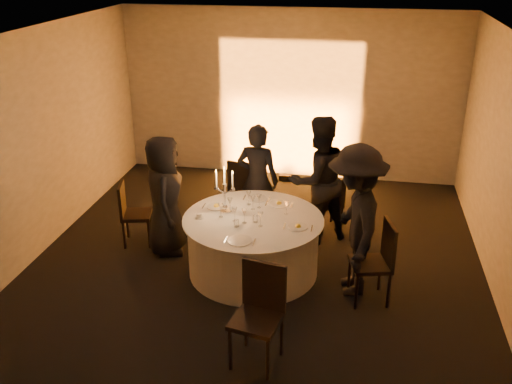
% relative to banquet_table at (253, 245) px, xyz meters
% --- Properties ---
extents(floor, '(7.00, 7.00, 0.00)m').
position_rel_banquet_table_xyz_m(floor, '(0.00, 0.00, -0.38)').
color(floor, black).
rests_on(floor, ground).
extents(ceiling, '(7.00, 7.00, 0.00)m').
position_rel_banquet_table_xyz_m(ceiling, '(0.00, 0.00, 2.62)').
color(ceiling, white).
rests_on(ceiling, wall_back).
extents(wall_back, '(7.00, 0.00, 7.00)m').
position_rel_banquet_table_xyz_m(wall_back, '(0.00, 3.50, 1.12)').
color(wall_back, '#A39E98').
rests_on(wall_back, floor).
extents(wall_front, '(7.00, 0.00, 7.00)m').
position_rel_banquet_table_xyz_m(wall_front, '(0.00, -3.50, 1.12)').
color(wall_front, '#A39E98').
rests_on(wall_front, floor).
extents(wall_left, '(0.00, 7.00, 7.00)m').
position_rel_banquet_table_xyz_m(wall_left, '(-3.00, 0.00, 1.12)').
color(wall_left, '#A39E98').
rests_on(wall_left, floor).
extents(uplighter_fixture, '(0.25, 0.12, 0.10)m').
position_rel_banquet_table_xyz_m(uplighter_fixture, '(0.00, 3.20, -0.33)').
color(uplighter_fixture, black).
rests_on(uplighter_fixture, floor).
extents(banquet_table, '(1.80, 1.80, 0.77)m').
position_rel_banquet_table_xyz_m(banquet_table, '(0.00, 0.00, 0.00)').
color(banquet_table, black).
rests_on(banquet_table, floor).
extents(chair_left, '(0.49, 0.49, 0.92)m').
position_rel_banquet_table_xyz_m(chair_left, '(-1.85, 0.45, 0.13)').
color(chair_left, black).
rests_on(chair_left, floor).
extents(chair_back_left, '(0.52, 0.52, 0.98)m').
position_rel_banquet_table_xyz_m(chair_back_left, '(-0.43, 1.49, 0.17)').
color(chair_back_left, black).
rests_on(chair_back_left, floor).
extents(chair_back_right, '(0.51, 0.51, 0.85)m').
position_rel_banquet_table_xyz_m(chair_back_right, '(0.90, 1.35, 0.09)').
color(chair_back_right, black).
rests_on(chair_back_right, floor).
extents(chair_right, '(0.54, 0.54, 1.02)m').
position_rel_banquet_table_xyz_m(chair_right, '(1.57, -0.37, 0.19)').
color(chair_right, black).
rests_on(chair_right, floor).
extents(chair_front, '(0.55, 0.55, 1.07)m').
position_rel_banquet_table_xyz_m(chair_front, '(0.38, -1.66, 0.22)').
color(chair_front, black).
rests_on(chair_front, floor).
extents(guest_left, '(0.72, 0.93, 1.68)m').
position_rel_banquet_table_xyz_m(guest_left, '(-1.28, 0.33, 0.45)').
color(guest_left, black).
rests_on(guest_left, floor).
extents(guest_back_left, '(0.66, 0.48, 1.69)m').
position_rel_banquet_table_xyz_m(guest_back_left, '(-0.14, 1.07, 0.46)').
color(guest_back_left, black).
rests_on(guest_back_left, floor).
extents(guest_back_right, '(1.14, 1.09, 1.85)m').
position_rel_banquet_table_xyz_m(guest_back_right, '(0.73, 1.06, 0.54)').
color(guest_back_right, black).
rests_on(guest_back_right, floor).
extents(guest_right, '(0.88, 1.32, 1.89)m').
position_rel_banquet_table_xyz_m(guest_right, '(1.27, -0.20, 0.56)').
color(guest_right, black).
rests_on(guest_right, floor).
extents(plate_left, '(0.36, 0.25, 0.08)m').
position_rel_banquet_table_xyz_m(plate_left, '(-0.54, 0.24, 0.40)').
color(plate_left, silver).
rests_on(plate_left, banquet_table).
extents(plate_back_left, '(0.36, 0.28, 0.01)m').
position_rel_banquet_table_xyz_m(plate_back_left, '(-0.07, 0.60, 0.39)').
color(plate_back_left, silver).
rests_on(plate_back_left, banquet_table).
extents(plate_back_right, '(0.35, 0.27, 0.08)m').
position_rel_banquet_table_xyz_m(plate_back_right, '(0.26, 0.47, 0.40)').
color(plate_back_right, silver).
rests_on(plate_back_right, banquet_table).
extents(plate_right, '(0.36, 0.25, 0.08)m').
position_rel_banquet_table_xyz_m(plate_right, '(0.59, -0.15, 0.40)').
color(plate_right, silver).
rests_on(plate_right, banquet_table).
extents(plate_front, '(0.36, 0.29, 0.01)m').
position_rel_banquet_table_xyz_m(plate_front, '(-0.04, -0.62, 0.39)').
color(plate_front, silver).
rests_on(plate_front, banquet_table).
extents(coffee_cup, '(0.11, 0.11, 0.07)m').
position_rel_banquet_table_xyz_m(coffee_cup, '(-0.67, -0.12, 0.42)').
color(coffee_cup, silver).
rests_on(coffee_cup, banquet_table).
extents(candelabra, '(0.27, 0.13, 0.64)m').
position_rel_banquet_table_xyz_m(candelabra, '(-0.39, 0.12, 0.61)').
color(candelabra, silver).
rests_on(candelabra, banquet_table).
extents(wine_glass_a, '(0.07, 0.07, 0.19)m').
position_rel_banquet_table_xyz_m(wine_glass_a, '(-0.08, -0.15, 0.52)').
color(wine_glass_a, white).
rests_on(wine_glass_a, banquet_table).
extents(wine_glass_b, '(0.07, 0.07, 0.19)m').
position_rel_banquet_table_xyz_m(wine_glass_b, '(0.40, 0.20, 0.52)').
color(wine_glass_b, white).
rests_on(wine_glass_b, banquet_table).
extents(wine_glass_c, '(0.07, 0.07, 0.19)m').
position_rel_banquet_table_xyz_m(wine_glass_c, '(-0.41, -0.04, 0.52)').
color(wine_glass_c, white).
rests_on(wine_glass_c, banquet_table).
extents(wine_glass_d, '(0.07, 0.07, 0.19)m').
position_rel_banquet_table_xyz_m(wine_glass_d, '(-0.05, 0.26, 0.52)').
color(wine_glass_d, white).
rests_on(wine_glass_d, banquet_table).
extents(wine_glass_e, '(0.07, 0.07, 0.19)m').
position_rel_banquet_table_xyz_m(wine_glass_e, '(-0.14, 0.40, 0.52)').
color(wine_glass_e, white).
rests_on(wine_glass_e, banquet_table).
extents(wine_glass_f, '(0.07, 0.07, 0.19)m').
position_rel_banquet_table_xyz_m(wine_glass_f, '(-0.21, -0.12, 0.52)').
color(wine_glass_f, white).
rests_on(wine_glass_f, banquet_table).
extents(wine_glass_g, '(0.07, 0.07, 0.19)m').
position_rel_banquet_table_xyz_m(wine_glass_g, '(0.02, 0.33, 0.52)').
color(wine_glass_g, white).
rests_on(wine_glass_g, banquet_table).
extents(wine_glass_h, '(0.07, 0.07, 0.19)m').
position_rel_banquet_table_xyz_m(wine_glass_h, '(-0.33, 0.15, 0.52)').
color(wine_glass_h, white).
rests_on(wine_glass_h, banquet_table).
extents(wine_glass_i, '(0.07, 0.07, 0.19)m').
position_rel_banquet_table_xyz_m(wine_glass_i, '(0.13, -0.20, 0.52)').
color(wine_glass_i, white).
rests_on(wine_glass_i, banquet_table).
extents(tumbler_a, '(0.07, 0.07, 0.09)m').
position_rel_banquet_table_xyz_m(tumbler_a, '(-0.16, -0.26, 0.43)').
color(tumbler_a, white).
rests_on(tumbler_a, banquet_table).
extents(tumbler_b, '(0.07, 0.07, 0.09)m').
position_rel_banquet_table_xyz_m(tumbler_b, '(0.04, -0.10, 0.43)').
color(tumbler_b, white).
rests_on(tumbler_b, banquet_table).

